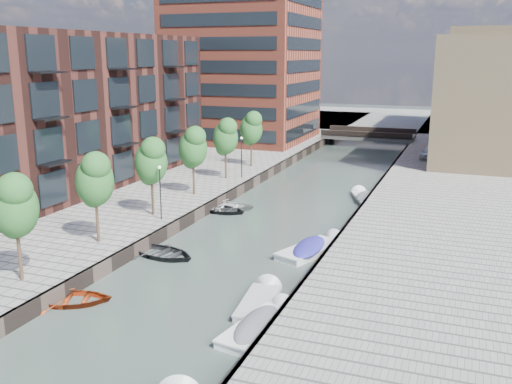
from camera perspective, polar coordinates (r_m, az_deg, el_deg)
The scene contains 28 objects.
water at distance 55.42m, azimuth 5.47°, elevation -0.11°, with size 300.00×300.00×0.00m, color #38473F.
quay_left at distance 73.27m, azimuth -22.81°, elevation 2.66°, with size 60.00×140.00×1.00m, color gray.
quay_right at distance 53.52m, azimuth 22.23°, elevation -1.03°, with size 20.00×140.00×1.00m, color gray.
quay_wall_left at distance 57.16m, azimuth -0.42°, elevation 0.89°, with size 0.25×140.00×1.00m, color #332823.
quay_wall_right at distance 54.07m, azimuth 11.73°, elevation -0.14°, with size 0.25×140.00×1.00m, color #332823.
far_closure at distance 113.55m, azimuth 13.64°, elevation 6.91°, with size 80.00×40.00×1.00m, color gray.
apartment_block at distance 54.30m, azimuth -18.37°, elevation 7.55°, with size 8.00×38.00×14.00m, color #321713.
tower at distance 83.05m, azimuth -1.24°, elevation 15.65°, with size 18.00×18.00×30.00m, color brown.
tan_block_near at distance 74.17m, azimuth 22.50°, elevation 8.68°, with size 12.00×25.00×14.00m, color tan.
tan_block_far at distance 100.07m, azimuth 22.25°, elevation 10.31°, with size 12.00×20.00×16.00m, color tan.
bridge at distance 85.94m, azimuth 11.22°, elevation 5.56°, with size 13.00×6.00×1.30m.
tree_1 at distance 33.14m, azimuth -23.01°, elevation -1.12°, with size 2.50×2.50×5.95m.
tree_2 at distance 38.33m, azimuth -15.86°, elevation 1.34°, with size 2.50×2.50×5.95m.
tree_3 at distance 44.02m, azimuth -10.47°, elevation 3.19°, with size 2.50×2.50×5.95m.
tree_4 at distance 50.04m, azimuth -6.33°, elevation 4.58°, with size 2.50×2.50×5.95m.
tree_5 at distance 56.29m, azimuth -3.08°, elevation 5.65°, with size 2.50×2.50×5.95m.
tree_6 at distance 62.70m, azimuth -0.49°, elevation 6.50°, with size 2.50×2.50×5.95m.
lamp_1 at distance 42.88m, azimuth -9.56°, elevation 0.50°, with size 0.24×0.24×4.12m.
lamp_2 at distance 56.97m, azimuth -1.46°, elevation 3.94°, with size 0.24×0.24×4.12m.
sloop_1 at distance 38.65m, azimuth -9.24°, elevation -6.40°, with size 3.37×4.73×0.98m, color black.
sloop_2 at distance 33.00m, azimuth -17.92°, elevation -10.52°, with size 3.12×4.37×0.90m, color #942F10.
sloop_3 at distance 49.58m, azimuth -2.99°, elevation -1.72°, with size 3.53×4.95×1.02m, color beige.
sloop_4 at distance 48.67m, azimuth -3.50°, elevation -2.02°, with size 3.20×4.49×0.93m, color black.
motorboat_1 at distance 28.68m, azimuth 0.61°, elevation -13.14°, with size 2.71×5.48×1.75m.
motorboat_2 at distance 31.54m, azimuth 0.48°, elevation -10.79°, with size 2.17×4.91×1.58m.
motorboat_3 at distance 39.16m, azimuth 5.81°, elevation -5.66°, with size 3.86×6.02×1.90m.
motorboat_4 at distance 53.69m, azimuth 10.68°, elevation -0.53°, with size 3.30×4.94×1.56m.
car at distance 70.92m, azimuth 16.99°, elevation 3.80°, with size 1.68×4.18×1.42m, color silver.
Camera 1 is at (14.08, -11.96, 13.16)m, focal length 40.00 mm.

